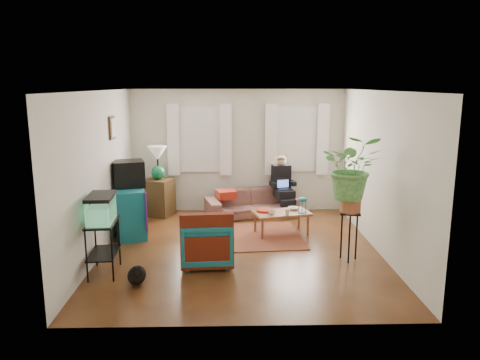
{
  "coord_description": "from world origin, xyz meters",
  "views": [
    {
      "loc": [
        -0.19,
        -7.38,
        2.7
      ],
      "look_at": [
        0.0,
        0.4,
        1.1
      ],
      "focal_mm": 35.0,
      "sensor_mm": 36.0,
      "label": 1
    }
  ],
  "objects_px": {
    "aquarium_stand": "(104,248)",
    "coffee_table": "(281,223)",
    "sofa": "(252,198)",
    "side_table": "(159,197)",
    "dresser": "(130,211)",
    "armchair": "(206,239)",
    "plant_stand": "(349,236)"
  },
  "relations": [
    {
      "from": "coffee_table",
      "to": "sofa",
      "type": "bearing_deg",
      "value": 97.05
    },
    {
      "from": "aquarium_stand",
      "to": "armchair",
      "type": "xyz_separation_m",
      "value": [
        1.47,
        0.35,
        -0.0
      ]
    },
    {
      "from": "sofa",
      "to": "side_table",
      "type": "relative_size",
      "value": 2.44
    },
    {
      "from": "plant_stand",
      "to": "coffee_table",
      "type": "bearing_deg",
      "value": 123.97
    },
    {
      "from": "dresser",
      "to": "coffee_table",
      "type": "height_order",
      "value": "dresser"
    },
    {
      "from": "side_table",
      "to": "plant_stand",
      "type": "bearing_deg",
      "value": -38.64
    },
    {
      "from": "dresser",
      "to": "armchair",
      "type": "relative_size",
      "value": 1.26
    },
    {
      "from": "armchair",
      "to": "plant_stand",
      "type": "bearing_deg",
      "value": 177.81
    },
    {
      "from": "aquarium_stand",
      "to": "coffee_table",
      "type": "xyz_separation_m",
      "value": [
        2.77,
        1.76,
        -0.18
      ]
    },
    {
      "from": "aquarium_stand",
      "to": "plant_stand",
      "type": "relative_size",
      "value": 0.99
    },
    {
      "from": "coffee_table",
      "to": "plant_stand",
      "type": "relative_size",
      "value": 1.28
    },
    {
      "from": "sofa",
      "to": "plant_stand",
      "type": "height_order",
      "value": "plant_stand"
    },
    {
      "from": "coffee_table",
      "to": "plant_stand",
      "type": "distance_m",
      "value": 1.62
    },
    {
      "from": "armchair",
      "to": "plant_stand",
      "type": "relative_size",
      "value": 0.99
    },
    {
      "from": "armchair",
      "to": "coffee_table",
      "type": "xyz_separation_m",
      "value": [
        1.3,
        1.42,
        -0.18
      ]
    },
    {
      "from": "armchair",
      "to": "coffee_table",
      "type": "height_order",
      "value": "armchair"
    },
    {
      "from": "side_table",
      "to": "plant_stand",
      "type": "height_order",
      "value": "plant_stand"
    },
    {
      "from": "aquarium_stand",
      "to": "armchair",
      "type": "relative_size",
      "value": 1.0
    },
    {
      "from": "sofa",
      "to": "plant_stand",
      "type": "distance_m",
      "value": 2.91
    },
    {
      "from": "coffee_table",
      "to": "aquarium_stand",
      "type": "bearing_deg",
      "value": -161.98
    },
    {
      "from": "side_table",
      "to": "armchair",
      "type": "relative_size",
      "value": 0.99
    },
    {
      "from": "plant_stand",
      "to": "aquarium_stand",
      "type": "bearing_deg",
      "value": -173.35
    },
    {
      "from": "sofa",
      "to": "armchair",
      "type": "height_order",
      "value": "armchair"
    },
    {
      "from": "aquarium_stand",
      "to": "plant_stand",
      "type": "height_order",
      "value": "plant_stand"
    },
    {
      "from": "armchair",
      "to": "plant_stand",
      "type": "xyz_separation_m",
      "value": [
        2.2,
        0.08,
        0.0
      ]
    },
    {
      "from": "aquarium_stand",
      "to": "sofa",
      "type": "bearing_deg",
      "value": 48.65
    },
    {
      "from": "sofa",
      "to": "plant_stand",
      "type": "bearing_deg",
      "value": -75.55
    },
    {
      "from": "dresser",
      "to": "plant_stand",
      "type": "relative_size",
      "value": 1.25
    },
    {
      "from": "aquarium_stand",
      "to": "armchair",
      "type": "height_order",
      "value": "same"
    },
    {
      "from": "sofa",
      "to": "dresser",
      "type": "xyz_separation_m",
      "value": [
        -2.27,
        -1.21,
        0.07
      ]
    },
    {
      "from": "dresser",
      "to": "armchair",
      "type": "xyz_separation_m",
      "value": [
        1.46,
        -1.43,
        -0.05
      ]
    },
    {
      "from": "sofa",
      "to": "aquarium_stand",
      "type": "distance_m",
      "value": 3.76
    }
  ]
}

